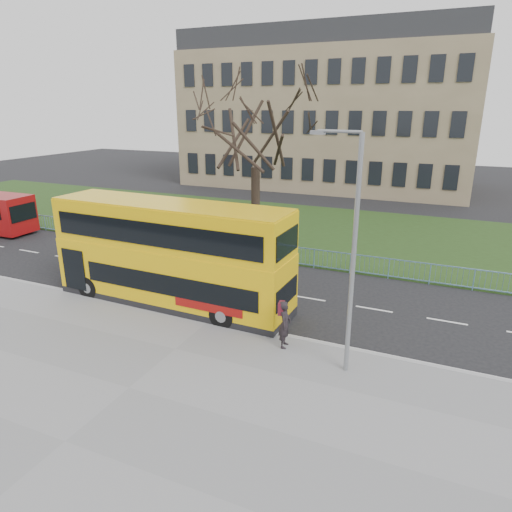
% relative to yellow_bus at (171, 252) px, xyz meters
% --- Properties ---
extents(ground, '(120.00, 120.00, 0.00)m').
position_rel_yellow_bus_xyz_m(ground, '(2.45, 0.51, -2.45)').
color(ground, black).
rests_on(ground, ground).
extents(pavement, '(80.00, 10.50, 0.12)m').
position_rel_yellow_bus_xyz_m(pavement, '(2.45, -6.24, -2.39)').
color(pavement, slate).
rests_on(pavement, ground).
extents(kerb, '(80.00, 0.20, 0.14)m').
position_rel_yellow_bus_xyz_m(kerb, '(2.45, -1.04, -2.38)').
color(kerb, gray).
rests_on(kerb, ground).
extents(grass_verge, '(80.00, 15.40, 0.08)m').
position_rel_yellow_bus_xyz_m(grass_verge, '(2.45, 14.81, -2.41)').
color(grass_verge, '#203413').
rests_on(grass_verge, ground).
extents(guard_railing, '(40.00, 0.12, 1.10)m').
position_rel_yellow_bus_xyz_m(guard_railing, '(2.45, 7.11, -1.90)').
color(guard_railing, '#6998BA').
rests_on(guard_railing, ground).
extents(bare_tree, '(8.00, 8.00, 11.43)m').
position_rel_yellow_bus_xyz_m(bare_tree, '(-0.55, 10.51, 3.34)').
color(bare_tree, black).
rests_on(bare_tree, grass_verge).
extents(civic_building, '(30.00, 15.00, 14.00)m').
position_rel_yellow_bus_xyz_m(civic_building, '(-2.55, 35.51, 4.55)').
color(civic_building, '#7E6C50').
rests_on(civic_building, ground).
extents(yellow_bus, '(10.98, 2.90, 4.57)m').
position_rel_yellow_bus_xyz_m(yellow_bus, '(0.00, 0.00, 0.00)').
color(yellow_bus, yellow).
rests_on(yellow_bus, ground).
extents(pedestrian, '(0.52, 0.71, 1.79)m').
position_rel_yellow_bus_xyz_m(pedestrian, '(6.02, -1.83, -1.44)').
color(pedestrian, black).
rests_on(pedestrian, pavement).
extents(street_lamp, '(1.64, 0.32, 7.76)m').
position_rel_yellow_bus_xyz_m(street_lamp, '(8.35, -2.48, 1.92)').
color(street_lamp, gray).
rests_on(street_lamp, pavement).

